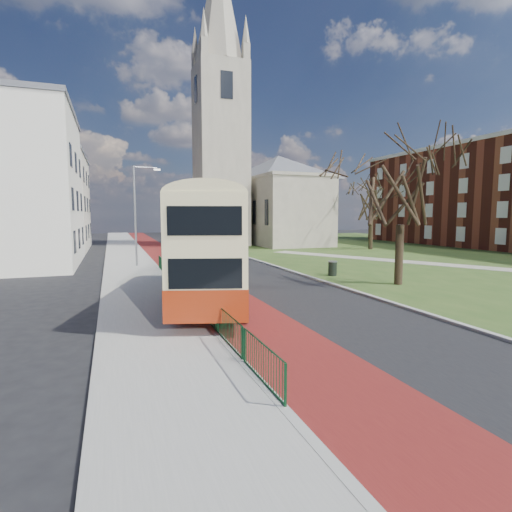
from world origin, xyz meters
name	(u,v)px	position (x,y,z in m)	size (l,w,h in m)	color
ground	(272,314)	(0.00, 0.00, 0.00)	(160.00, 160.00, 0.00)	black
road_carriageway	(204,261)	(1.50, 20.00, 0.01)	(9.00, 120.00, 0.01)	black
bus_lane	(174,263)	(-1.20, 20.00, 0.01)	(3.40, 120.00, 0.01)	#591414
pavement_west	(129,264)	(-5.00, 20.00, 0.06)	(4.00, 120.00, 0.12)	gray
kerb_west	(153,263)	(-3.00, 20.00, 0.07)	(0.25, 120.00, 0.13)	#999993
kerb_east	(245,257)	(6.10, 22.00, 0.07)	(0.25, 80.00, 0.13)	#999993
grass_green	(406,251)	(26.00, 22.00, 0.02)	(40.00, 80.00, 0.04)	#2E4E1B
footpath	(448,265)	(20.00, 10.00, 0.06)	(2.20, 36.00, 0.03)	#9E998C
pedestrian_railing	(186,290)	(-2.95, 4.00, 0.55)	(0.07, 24.00, 1.12)	#0D3C1E
gothic_church	(252,150)	(12.56, 38.00, 13.13)	(16.38, 18.00, 40.00)	gray
street_block_near	(9,187)	(-14.00, 22.00, 6.51)	(10.30, 14.30, 13.00)	silver
street_block_far	(42,202)	(-14.00, 38.00, 5.76)	(10.30, 16.30, 11.50)	#B9B19C
streetlamp	(137,210)	(-4.35, 18.00, 4.59)	(2.13, 0.18, 8.00)	gray
bus	(215,241)	(-1.62, 3.45, 2.99)	(6.44, 12.84, 5.24)	#99290E
winter_tree_near	(402,177)	(9.96, 4.01, 6.49)	(6.94, 6.94, 9.32)	#2D2216
winter_tree_far	(372,197)	(23.22, 25.09, 6.38)	(7.61, 7.61, 9.16)	black
litter_bin	(333,268)	(8.00, 8.40, 0.55)	(0.81, 0.81, 1.01)	black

